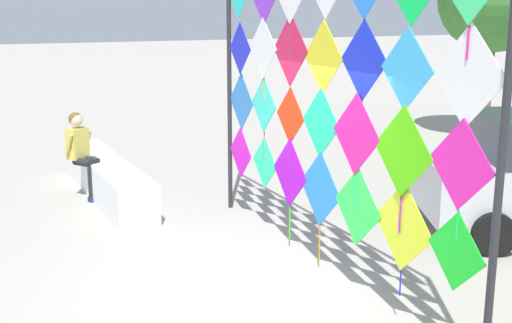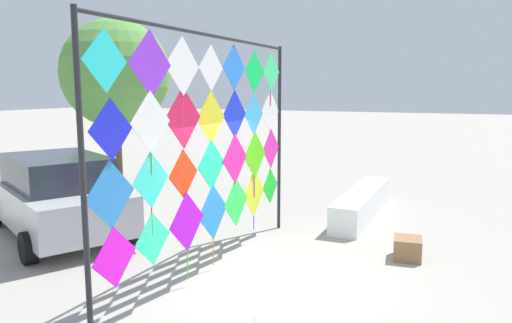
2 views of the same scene
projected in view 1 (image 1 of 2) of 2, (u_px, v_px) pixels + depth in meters
ground at (237, 288)px, 7.61m from camera, size 120.00×120.00×0.00m
plaza_ledge_left at (107, 178)px, 11.32m from camera, size 4.00×0.63×0.63m
kite_display_rack at (323, 83)px, 7.67m from camera, size 5.76×0.23×3.96m
seated_vendor at (82, 149)px, 11.04m from camera, size 0.72×0.66×1.48m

